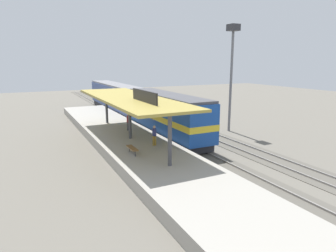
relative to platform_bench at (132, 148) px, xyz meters
name	(u,v)px	position (x,y,z in m)	size (l,w,h in m)	color
ground_plane	(192,140)	(8.00, 4.44, -1.34)	(120.00, 120.00, 0.00)	#666056
track_near	(175,142)	(6.00, 4.44, -1.31)	(3.20, 110.00, 0.16)	#565249
track_far	(213,136)	(10.60, 4.44, -1.31)	(3.20, 110.00, 0.16)	#565249
platform	(131,143)	(1.40, 4.44, -0.89)	(6.00, 44.00, 0.90)	#9E998E
station_canopy	(130,99)	(1.40, 4.35, 3.19)	(5.20, 18.00, 4.70)	#47474C
platform_bench	(132,148)	(0.00, 0.00, 0.00)	(0.44, 1.70, 0.50)	#333338
locomotive	(166,115)	(6.00, 6.36, 1.07)	(2.93, 14.43, 4.44)	#28282D
passenger_carriage_single	(116,97)	(6.00, 24.36, 0.97)	(2.90, 20.00, 4.24)	#28282D
light_mast	(232,56)	(13.80, 5.88, 7.05)	(1.10, 1.10, 11.70)	slate
person_waiting	(128,121)	(2.33, 7.61, 0.51)	(0.34, 0.34, 1.71)	#4C4C51
person_walking	(154,134)	(2.44, 1.36, 0.51)	(0.34, 0.34, 1.71)	olive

